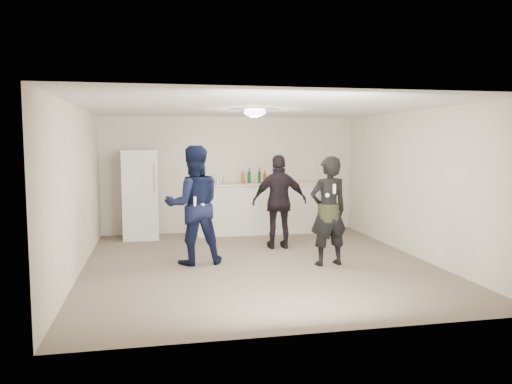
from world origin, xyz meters
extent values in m
plane|color=#6B5B4C|center=(0.00, 0.00, 0.00)|extent=(6.00, 6.00, 0.00)
plane|color=silver|center=(0.00, 0.00, 2.50)|extent=(6.00, 6.00, 0.00)
plane|color=beige|center=(0.00, 3.00, 1.25)|extent=(6.00, 0.00, 6.00)
plane|color=beige|center=(0.00, -3.00, 1.25)|extent=(6.00, 0.00, 6.00)
plane|color=beige|center=(-2.75, 0.00, 1.25)|extent=(0.00, 6.00, 6.00)
plane|color=beige|center=(2.75, 0.00, 1.25)|extent=(0.00, 6.00, 6.00)
cube|color=silver|center=(0.52, 2.67, 0.53)|extent=(2.60, 0.56, 1.05)
cube|color=beige|center=(0.52, 2.67, 1.07)|extent=(2.68, 0.64, 0.04)
cube|color=white|center=(-1.91, 2.60, 0.90)|extent=(0.70, 0.70, 1.80)
cylinder|color=silver|center=(-1.63, 2.23, 1.30)|extent=(0.02, 0.02, 0.60)
ellipsoid|color=white|center=(0.00, 0.30, 2.45)|extent=(0.36, 0.36, 0.16)
cylinder|color=silver|center=(-0.24, 2.75, 1.18)|extent=(0.08, 0.08, 0.17)
imported|color=#0F1940|center=(-1.02, 0.23, 0.96)|extent=(0.99, 0.81, 1.91)
imported|color=black|center=(1.08, -0.29, 0.87)|extent=(0.69, 0.51, 1.74)
cylinder|color=#303919|center=(1.08, -0.29, 0.85)|extent=(0.34, 0.34, 0.28)
imported|color=black|center=(0.63, 1.10, 0.87)|extent=(1.03, 0.47, 1.73)
cube|color=white|center=(-1.02, -0.05, 1.05)|extent=(0.04, 0.04, 0.15)
sphere|color=silver|center=(-0.90, -0.02, 0.98)|extent=(0.07, 0.07, 0.07)
cube|color=white|center=(1.08, -0.54, 1.25)|extent=(0.04, 0.04, 0.15)
sphere|color=white|center=(0.98, -0.51, 1.15)|extent=(0.07, 0.07, 0.07)
cylinder|color=#8E3E14|center=(0.70, 2.71, 1.19)|extent=(0.08, 0.08, 0.20)
cylinder|color=#134220|center=(0.38, 2.78, 1.21)|extent=(0.07, 0.07, 0.24)
cylinder|color=#8E4614|center=(0.22, 2.64, 1.20)|extent=(0.07, 0.07, 0.22)
cylinder|color=silver|center=(-0.32, 2.61, 1.17)|extent=(0.07, 0.07, 0.17)
cylinder|color=#113E15|center=(0.56, 2.59, 1.22)|extent=(0.06, 0.06, 0.25)
camera|label=1|loc=(-1.62, -7.75, 1.97)|focal=35.00mm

